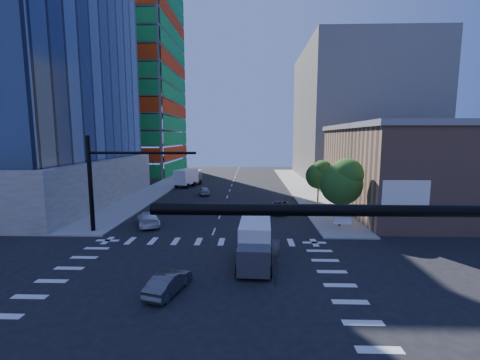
{
  "coord_description": "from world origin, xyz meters",
  "views": [
    {
      "loc": [
        3.48,
        -17.73,
        8.98
      ],
      "look_at": [
        2.65,
        8.0,
        5.54
      ],
      "focal_mm": 24.0,
      "sensor_mm": 36.0,
      "label": 1
    }
  ],
  "objects": [
    {
      "name": "ground",
      "position": [
        0.0,
        0.0,
        0.0
      ],
      "size": [
        160.0,
        160.0,
        0.0
      ],
      "primitive_type": "plane",
      "color": "black",
      "rests_on": "ground"
    },
    {
      "name": "road_markings",
      "position": [
        0.0,
        0.0,
        0.01
      ],
      "size": [
        20.0,
        20.0,
        0.01
      ],
      "primitive_type": "cube",
      "color": "silver",
      "rests_on": "ground"
    },
    {
      "name": "sidewalk_ne",
      "position": [
        12.5,
        40.0,
        0.07
      ],
      "size": [
        5.0,
        60.0,
        0.15
      ],
      "primitive_type": "cube",
      "color": "gray",
      "rests_on": "ground"
    },
    {
      "name": "sidewalk_nw",
      "position": [
        -12.5,
        40.0,
        0.07
      ],
      "size": [
        5.0,
        60.0,
        0.15
      ],
      "primitive_type": "cube",
      "color": "gray",
      "rests_on": "ground"
    },
    {
      "name": "construction_building",
      "position": [
        -27.41,
        61.93,
        24.61
      ],
      "size": [
        25.16,
        34.5,
        70.6
      ],
      "color": "gray",
      "rests_on": "ground"
    },
    {
      "name": "commercial_building",
      "position": [
        25.0,
        22.0,
        5.31
      ],
      "size": [
        20.5,
        22.5,
        10.6
      ],
      "color": "#A4785F",
      "rests_on": "ground"
    },
    {
      "name": "bg_building_ne",
      "position": [
        27.0,
        55.0,
        14.0
      ],
      "size": [
        24.0,
        30.0,
        28.0
      ],
      "primitive_type": "cube",
      "color": "slate",
      "rests_on": "ground"
    },
    {
      "name": "signal_mast_nw",
      "position": [
        -10.0,
        11.5,
        5.49
      ],
      "size": [
        10.2,
        0.4,
        9.0
      ],
      "color": "black",
      "rests_on": "sidewalk_nw"
    },
    {
      "name": "tree_south",
      "position": [
        12.63,
        13.9,
        4.69
      ],
      "size": [
        4.16,
        4.16,
        6.82
      ],
      "color": "#382316",
      "rests_on": "sidewalk_ne"
    },
    {
      "name": "tree_north",
      "position": [
        12.93,
        25.9,
        3.99
      ],
      "size": [
        3.54,
        3.52,
        5.78
      ],
      "color": "#382316",
      "rests_on": "sidewalk_ne"
    },
    {
      "name": "car_nb_far",
      "position": [
        6.97,
        20.13,
        0.64
      ],
      "size": [
        2.94,
        4.91,
        1.28
      ],
      "primitive_type": "imported",
      "rotation": [
        0.0,
        0.0,
        -0.19
      ],
      "color": "black",
      "rests_on": "ground"
    },
    {
      "name": "car_sb_near",
      "position": [
        -6.94,
        13.99,
        0.72
      ],
      "size": [
        3.7,
        5.33,
        1.43
      ],
      "primitive_type": "imported",
      "rotation": [
        0.0,
        0.0,
        3.52
      ],
      "color": "white",
      "rests_on": "ground"
    },
    {
      "name": "car_sb_mid",
      "position": [
        -3.69,
        31.72,
        0.64
      ],
      "size": [
        2.12,
        3.97,
        1.28
      ],
      "primitive_type": "imported",
      "rotation": [
        0.0,
        0.0,
        3.31
      ],
      "color": "#929499",
      "rests_on": "ground"
    },
    {
      "name": "car_sb_cross",
      "position": [
        -1.24,
        -0.24,
        0.61
      ],
      "size": [
        2.25,
        3.9,
        1.21
      ],
      "primitive_type": "imported",
      "rotation": [
        0.0,
        0.0,
        2.86
      ],
      "color": "#46454A",
      "rests_on": "ground"
    },
    {
      "name": "box_truck_near",
      "position": [
        3.81,
        4.06,
        1.29
      ],
      "size": [
        2.61,
        5.65,
        2.91
      ],
      "rotation": [
        0.0,
        0.0,
        -0.04
      ],
      "color": "black",
      "rests_on": "ground"
    },
    {
      "name": "box_truck_far",
      "position": [
        -7.86,
        40.72,
        1.41
      ],
      "size": [
        4.33,
        6.59,
        3.19
      ],
      "rotation": [
        0.0,
        0.0,
        2.83
      ],
      "color": "black",
      "rests_on": "ground"
    }
  ]
}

